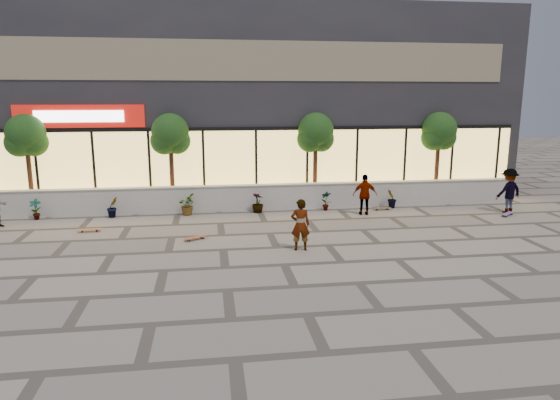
{
  "coord_description": "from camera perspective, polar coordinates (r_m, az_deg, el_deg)",
  "views": [
    {
      "loc": [
        -1.99,
        -12.97,
        4.55
      ],
      "look_at": [
        0.24,
        2.56,
        1.3
      ],
      "focal_mm": 32.0,
      "sensor_mm": 36.0,
      "label": 1
    }
  ],
  "objects": [
    {
      "name": "ground",
      "position": [
        13.89,
        0.52,
        -7.42
      ],
      "size": [
        80.0,
        80.0,
        0.0
      ],
      "primitive_type": "plane",
      "color": "gray",
      "rests_on": "ground"
    },
    {
      "name": "tree_mideast",
      "position": [
        21.21,
        4.09,
        7.44
      ],
      "size": [
        1.6,
        1.5,
        3.92
      ],
      "color": "#472919",
      "rests_on": "ground"
    },
    {
      "name": "retail_building",
      "position": [
        25.53,
        -3.79,
        10.99
      ],
      "size": [
        24.0,
        9.17,
        8.5
      ],
      "color": "#27272D",
      "rests_on": "ground"
    },
    {
      "name": "tree_west",
      "position": [
        21.88,
        -27.03,
        6.34
      ],
      "size": [
        1.6,
        1.5,
        3.92
      ],
      "color": "#472919",
      "rests_on": "ground"
    },
    {
      "name": "shrub_c",
      "position": [
        19.88,
        -10.63,
        -0.54
      ],
      "size": [
        0.68,
        0.77,
        0.81
      ],
      "primitive_type": "imported",
      "rotation": [
        0.0,
        0.0,
        1.64
      ],
      "color": "#133E17",
      "rests_on": "ground"
    },
    {
      "name": "shrub_e",
      "position": [
        20.4,
        5.28,
        -0.07
      ],
      "size": [
        0.46,
        0.35,
        0.81
      ],
      "primitive_type": "imported",
      "rotation": [
        0.0,
        0.0,
        3.28
      ],
      "color": "#133E17",
      "rests_on": "ground"
    },
    {
      "name": "shrub_a",
      "position": [
        20.89,
        -26.15,
        -0.96
      ],
      "size": [
        0.43,
        0.29,
        0.81
      ],
      "primitive_type": "imported",
      "color": "#133E17",
      "rests_on": "ground"
    },
    {
      "name": "skater_right_far",
      "position": [
        21.82,
        24.67,
        0.96
      ],
      "size": [
        1.27,
        0.9,
        1.78
      ],
      "primitive_type": "imported",
      "rotation": [
        0.0,
        0.0,
        3.37
      ],
      "color": "maroon",
      "rests_on": "ground"
    },
    {
      "name": "shrub_d",
      "position": [
        19.95,
        -2.57,
        -0.3
      ],
      "size": [
        0.64,
        0.64,
        0.81
      ],
      "primitive_type": "imported",
      "rotation": [
        0.0,
        0.0,
        2.46
      ],
      "color": "#133E17",
      "rests_on": "ground"
    },
    {
      "name": "skateboard_right_near",
      "position": [
        20.87,
        11.6,
        -0.93
      ],
      "size": [
        0.75,
        0.23,
        0.09
      ],
      "rotation": [
        0.0,
        0.0,
        0.06
      ],
      "color": "brown",
      "rests_on": "ground"
    },
    {
      "name": "shrub_f",
      "position": [
        21.22,
        12.65,
        0.15
      ],
      "size": [
        0.55,
        0.57,
        0.81
      ],
      "primitive_type": "imported",
      "rotation": [
        0.0,
        0.0,
        4.1
      ],
      "color": "#133E17",
      "rests_on": "ground"
    },
    {
      "name": "skateboard_center",
      "position": [
        16.44,
        -9.65,
        -4.25
      ],
      "size": [
        0.79,
        0.57,
        0.1
      ],
      "rotation": [
        0.0,
        0.0,
        0.52
      ],
      "color": "brown",
      "rests_on": "ground"
    },
    {
      "name": "tree_midwest",
      "position": [
        20.78,
        -12.43,
        7.11
      ],
      "size": [
        1.6,
        1.5,
        3.92
      ],
      "color": "#472919",
      "rests_on": "ground"
    },
    {
      "name": "skateboard_right_far",
      "position": [
        21.39,
        24.56,
        -1.43
      ],
      "size": [
        0.78,
        0.65,
        0.1
      ],
      "rotation": [
        0.0,
        0.0,
        0.63
      ],
      "color": "#5A4E90",
      "rests_on": "ground"
    },
    {
      "name": "tree_east",
      "position": [
        23.01,
        17.71,
        7.26
      ],
      "size": [
        1.6,
        1.5,
        3.92
      ],
      "color": "#472919",
      "rests_on": "ground"
    },
    {
      "name": "planter_wall",
      "position": [
        20.47,
        -2.45,
        0.35
      ],
      "size": [
        22.0,
        0.42,
        1.04
      ],
      "color": "silver",
      "rests_on": "ground"
    },
    {
      "name": "skateboard_left",
      "position": [
        18.36,
        -20.95,
        -3.19
      ],
      "size": [
        0.78,
        0.24,
        0.09
      ],
      "rotation": [
        0.0,
        0.0,
        0.05
      ],
      "color": "#CB5B26",
      "rests_on": "ground"
    },
    {
      "name": "shrub_b",
      "position": [
        20.2,
        -18.59,
        -0.76
      ],
      "size": [
        0.57,
        0.57,
        0.81
      ],
      "primitive_type": "imported",
      "rotation": [
        0.0,
        0.0,
        0.82
      ],
      "color": "#133E17",
      "rests_on": "ground"
    },
    {
      "name": "skater_right_near",
      "position": [
        19.77,
        9.68,
        0.6
      ],
      "size": [
        0.99,
        0.55,
        1.61
      ],
      "primitive_type": "imported",
      "rotation": [
        0.0,
        0.0,
        2.97
      ],
      "color": "white",
      "rests_on": "ground"
    },
    {
      "name": "skater_center",
      "position": [
        14.98,
        2.34,
        -2.84
      ],
      "size": [
        0.6,
        0.42,
        1.58
      ],
      "primitive_type": "imported",
      "rotation": [
        0.0,
        0.0,
        3.06
      ],
      "color": "silver",
      "rests_on": "ground"
    }
  ]
}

